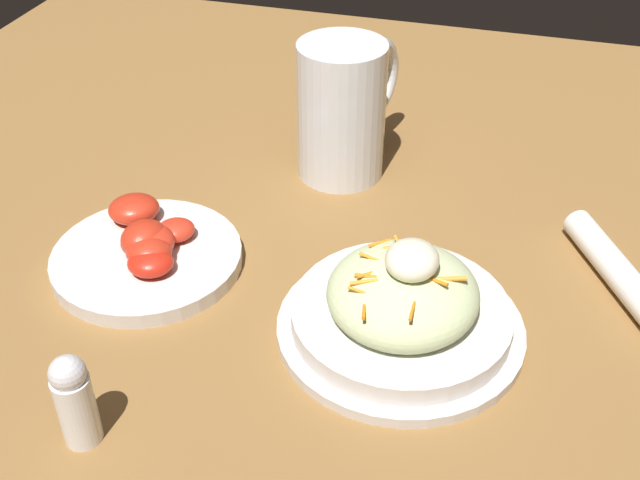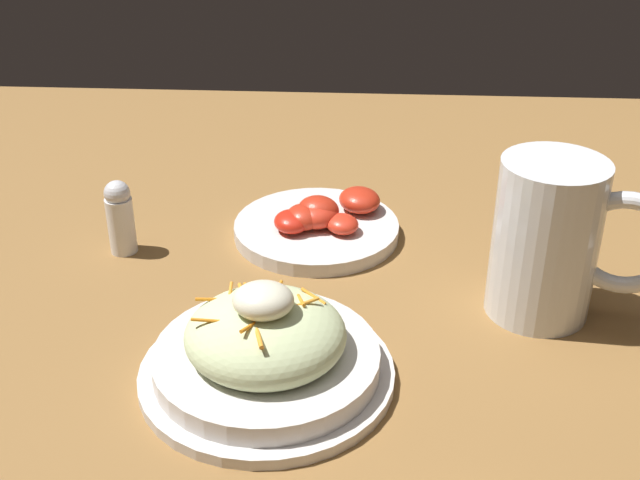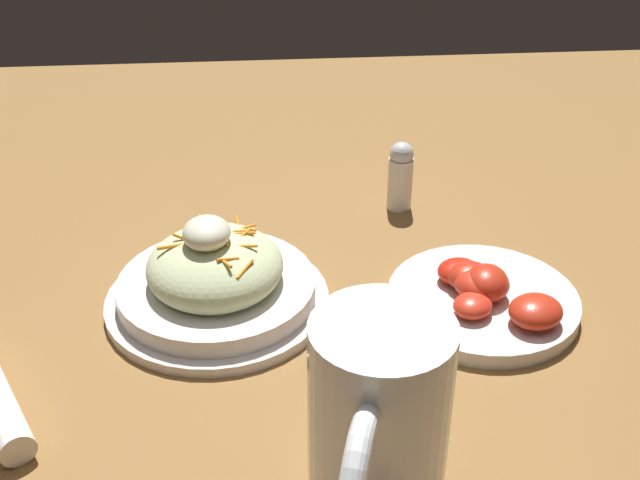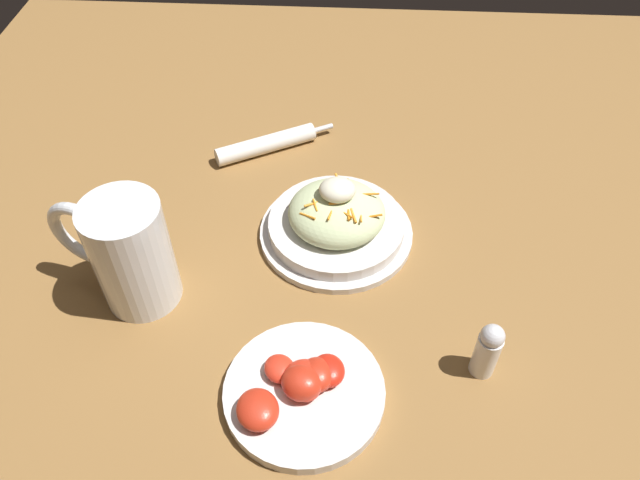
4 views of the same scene
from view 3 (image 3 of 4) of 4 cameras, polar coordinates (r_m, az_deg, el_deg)
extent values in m
plane|color=olive|center=(0.79, -5.08, -4.48)|extent=(1.43, 1.43, 0.00)
cylinder|color=silver|center=(0.79, -7.20, -4.19)|extent=(0.22, 0.22, 0.01)
cylinder|color=silver|center=(0.79, -7.27, -3.32)|extent=(0.19, 0.19, 0.02)
ellipsoid|color=beige|center=(0.77, -7.40, -1.78)|extent=(0.13, 0.13, 0.06)
cylinder|color=orange|center=(0.77, -9.52, 0.09)|extent=(0.01, 0.02, 0.01)
cylinder|color=orange|center=(0.78, -5.12, 0.66)|extent=(0.01, 0.02, 0.01)
cylinder|color=orange|center=(0.73, -5.33, -2.05)|extent=(0.02, 0.02, 0.01)
cylinder|color=orange|center=(0.76, -10.28, -0.29)|extent=(0.01, 0.03, 0.00)
cylinder|color=orange|center=(0.79, -5.07, 0.88)|extent=(0.00, 0.02, 0.01)
cylinder|color=orange|center=(0.75, -5.13, -0.42)|extent=(0.01, 0.02, 0.01)
cylinder|color=orange|center=(0.73, -6.50, -1.35)|extent=(0.01, 0.02, 0.01)
cylinder|color=orange|center=(0.76, -6.68, 0.17)|extent=(0.02, 0.01, 0.01)
cylinder|color=orange|center=(0.76, -8.57, -0.01)|extent=(0.02, 0.02, 0.01)
cylinder|color=orange|center=(0.77, -5.19, 0.43)|extent=(0.02, 0.01, 0.01)
cylinder|color=orange|center=(0.77, -5.09, 0.46)|extent=(0.01, 0.02, 0.00)
cylinder|color=orange|center=(0.80, -8.51, 1.13)|extent=(0.03, 0.00, 0.00)
cylinder|color=orange|center=(0.73, -6.78, -1.52)|extent=(0.02, 0.02, 0.01)
cylinder|color=orange|center=(0.80, -5.81, 1.25)|extent=(0.02, 0.01, 0.01)
ellipsoid|color=#EFEACC|center=(0.75, -7.98, 0.65)|extent=(0.05, 0.04, 0.03)
cylinder|color=white|center=(0.56, 4.16, -12.33)|extent=(0.10, 0.10, 0.15)
cylinder|color=orange|center=(0.58, 4.07, -13.89)|extent=(0.09, 0.09, 0.11)
cylinder|color=white|center=(0.54, 4.31, -9.48)|extent=(0.09, 0.09, 0.01)
cylinder|color=silver|center=(0.80, 11.36, -4.26)|extent=(0.18, 0.18, 0.02)
ellipsoid|color=red|center=(0.80, 9.73, -2.12)|extent=(0.05, 0.05, 0.02)
ellipsoid|color=red|center=(0.78, 11.68, -3.14)|extent=(0.06, 0.06, 0.03)
ellipsoid|color=red|center=(0.76, 14.94, -4.88)|extent=(0.06, 0.07, 0.03)
ellipsoid|color=red|center=(0.78, 11.62, -2.95)|extent=(0.06, 0.06, 0.03)
ellipsoid|color=red|center=(0.79, 10.48, -2.53)|extent=(0.04, 0.05, 0.03)
ellipsoid|color=red|center=(0.78, 11.08, -3.11)|extent=(0.07, 0.06, 0.03)
ellipsoid|color=red|center=(0.76, 10.69, -4.56)|extent=(0.05, 0.05, 0.02)
ellipsoid|color=red|center=(0.79, 11.54, -3.04)|extent=(0.05, 0.06, 0.02)
cylinder|color=white|center=(0.94, 5.65, 3.98)|extent=(0.03, 0.03, 0.06)
sphere|color=silver|center=(0.93, 5.77, 6.05)|extent=(0.03, 0.03, 0.03)
camera|label=1|loc=(1.16, -12.57, 31.63)|focal=44.52mm
camera|label=2|loc=(0.82, -54.15, 17.49)|focal=45.53mm
camera|label=4|loc=(0.87, 43.90, 35.49)|focal=34.11mm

